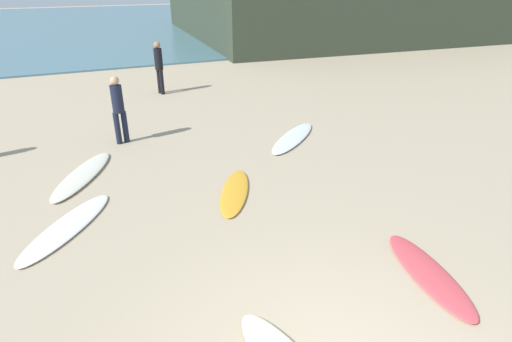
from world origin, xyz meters
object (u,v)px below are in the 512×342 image
at_px(surfboard_0, 235,192).
at_px(beachgoer_near, 118,107).
at_px(surfboard_1, 67,227).
at_px(surfboard_4, 429,273).
at_px(surfboard_5, 82,175).
at_px(surfboard_3, 293,138).
at_px(beachgoer_far, 159,65).

distance_m(surfboard_0, beachgoer_near, 4.13).
bearing_deg(beachgoer_near, surfboard_1, -127.34).
bearing_deg(surfboard_1, surfboard_4, 2.01).
bearing_deg(surfboard_1, surfboard_0, 38.24).
bearing_deg(surfboard_4, surfboard_5, 139.49).
relative_size(surfboard_0, beachgoer_near, 1.16).
bearing_deg(surfboard_1, surfboard_5, 117.84).
distance_m(surfboard_1, surfboard_5, 2.04).
distance_m(surfboard_3, surfboard_4, 5.64).
xyz_separation_m(surfboard_4, beachgoer_near, (-3.25, 7.13, 0.91)).
bearing_deg(surfboard_0, surfboard_4, 143.38).
height_order(surfboard_1, beachgoer_near, beachgoer_near).
bearing_deg(surfboard_4, surfboard_0, 126.50).
relative_size(surfboard_4, beachgoer_near, 1.15).
xyz_separation_m(surfboard_3, surfboard_5, (-5.16, -0.13, -0.00)).
relative_size(surfboard_1, beachgoer_far, 1.28).
distance_m(surfboard_4, beachgoer_far, 11.61).
distance_m(surfboard_4, beachgoer_near, 7.89).
relative_size(beachgoer_near, beachgoer_far, 0.94).
distance_m(surfboard_1, surfboard_3, 5.92).
distance_m(surfboard_1, beachgoer_near, 4.07).
bearing_deg(beachgoer_near, surfboard_5, -138.56).
bearing_deg(surfboard_3, beachgoer_near, 27.93).
bearing_deg(surfboard_0, beachgoer_near, -38.59).
distance_m(surfboard_0, surfboard_3, 3.27).
height_order(surfboard_3, beachgoer_near, beachgoer_near).
xyz_separation_m(surfboard_3, surfboard_4, (-0.83, -5.57, -0.00)).
height_order(surfboard_0, surfboard_1, same).
xyz_separation_m(surfboard_0, beachgoer_far, (0.34, 8.06, 0.99)).
bearing_deg(surfboard_4, beachgoer_near, 125.49).
bearing_deg(beachgoer_far, surfboard_4, -7.34).
distance_m(surfboard_0, beachgoer_far, 8.13).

